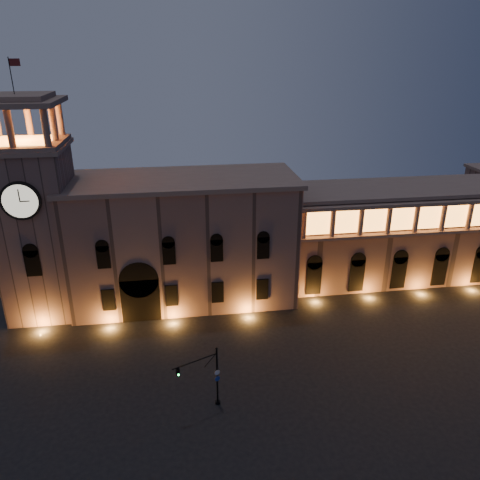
{
  "coord_description": "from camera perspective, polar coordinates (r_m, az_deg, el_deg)",
  "views": [
    {
      "loc": [
        -2.87,
        -38.17,
        33.32
      ],
      "look_at": [
        5.0,
        16.0,
        10.76
      ],
      "focal_mm": 35.0,
      "sensor_mm": 36.0,
      "label": 1
    }
  ],
  "objects": [
    {
      "name": "ground",
      "position": [
        50.75,
        -3.15,
        -18.68
      ],
      "size": [
        160.0,
        160.0,
        0.0
      ],
      "primitive_type": "plane",
      "color": "black",
      "rests_on": "ground"
    },
    {
      "name": "clock_tower",
      "position": [
        65.14,
        -23.49,
        1.84
      ],
      "size": [
        9.8,
        9.8,
        32.4
      ],
      "color": "#78574E",
      "rests_on": "ground"
    },
    {
      "name": "traffic_light",
      "position": [
        47.56,
        -3.72,
        -16.4
      ],
      "size": [
        4.59,
        2.16,
        6.77
      ],
      "rotation": [
        0.0,
        0.0,
        0.41
      ],
      "color": "black",
      "rests_on": "ground"
    },
    {
      "name": "government_building",
      "position": [
        64.93,
        -6.94,
        0.01
      ],
      "size": [
        30.8,
        12.8,
        17.6
      ],
      "color": "#78574E",
      "rests_on": "ground"
    },
    {
      "name": "colonnade_wing",
      "position": [
        75.81,
        19.73,
        0.98
      ],
      "size": [
        40.6,
        11.5,
        14.5
      ],
      "color": "brown",
      "rests_on": "ground"
    }
  ]
}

